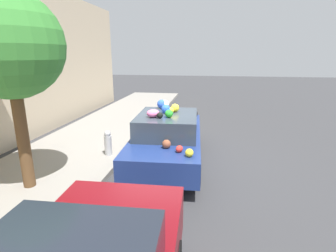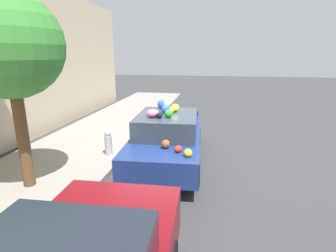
% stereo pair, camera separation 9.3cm
% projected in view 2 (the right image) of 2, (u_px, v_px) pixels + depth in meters
% --- Properties ---
extents(ground_plane, '(60.00, 60.00, 0.00)m').
position_uv_depth(ground_plane, '(163.00, 161.00, 7.20)').
color(ground_plane, '#38383A').
extents(sidewalk_curb, '(24.00, 3.20, 0.14)m').
position_uv_depth(sidewalk_curb, '(73.00, 153.00, 7.64)').
color(sidewalk_curb, gray).
rests_on(sidewalk_curb, ground).
extents(street_tree, '(2.02, 2.02, 3.89)m').
position_uv_depth(street_tree, '(9.00, 46.00, 4.88)').
color(street_tree, brown).
rests_on(street_tree, sidewalk_curb).
extents(fire_hydrant, '(0.20, 0.20, 0.70)m').
position_uv_depth(fire_hydrant, '(108.00, 143.00, 7.26)').
color(fire_hydrant, '#B2B2B7').
rests_on(fire_hydrant, sidewalk_curb).
extents(art_car, '(4.24, 1.92, 1.63)m').
position_uv_depth(art_car, '(168.00, 137.00, 6.97)').
color(art_car, navy).
rests_on(art_car, ground).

